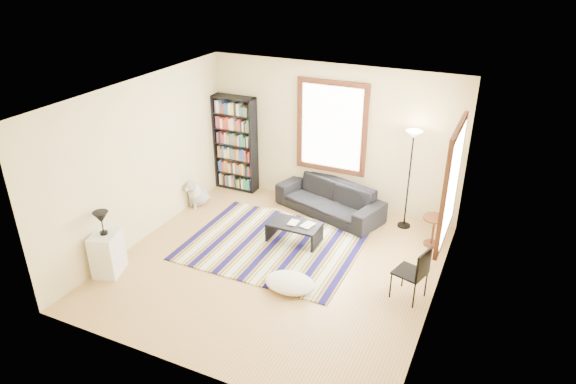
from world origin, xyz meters
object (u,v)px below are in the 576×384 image
at_px(side_table, 433,231).
at_px(white_cabinet, 107,253).
at_px(bookshelf, 235,144).
at_px(dog, 199,192).
at_px(sofa, 329,199).
at_px(coffee_table, 294,232).
at_px(floor_cushion, 290,283).
at_px(floor_lamp, 409,181).
at_px(folding_chair, 410,272).

height_order(side_table, white_cabinet, white_cabinet).
bearing_deg(bookshelf, dog, -105.89).
relative_size(sofa, coffee_table, 2.35).
height_order(bookshelf, floor_cushion, bookshelf).
relative_size(sofa, side_table, 3.92).
xyz_separation_m(side_table, dog, (-4.53, -0.40, 0.01)).
bearing_deg(sofa, floor_lamp, 21.69).
bearing_deg(floor_lamp, bookshelf, 177.33).
distance_m(sofa, floor_cushion, 2.56).
xyz_separation_m(floor_lamp, side_table, (0.59, -0.45, -0.66)).
bearing_deg(floor_cushion, bookshelf, 132.03).
xyz_separation_m(white_cabinet, dog, (-0.03, 2.59, -0.07)).
bearing_deg(side_table, white_cabinet, -146.37).
bearing_deg(bookshelf, floor_lamp, -2.67).
bearing_deg(floor_lamp, dog, -167.87).
height_order(side_table, folding_chair, folding_chair).
bearing_deg(white_cabinet, floor_lamp, 23.56).
distance_m(coffee_table, floor_cushion, 1.37).
relative_size(floor_lamp, dog, 3.32).
distance_m(floor_cushion, side_table, 2.78).
distance_m(bookshelf, folding_chair, 4.79).
bearing_deg(side_table, coffee_table, -157.76).
xyz_separation_m(floor_lamp, folding_chair, (0.54, -2.09, -0.50)).
bearing_deg(dog, coffee_table, 4.89).
bearing_deg(floor_cushion, folding_chair, 18.00).
bearing_deg(dog, bookshelf, 91.32).
distance_m(bookshelf, coffee_table, 2.66).
bearing_deg(side_table, floor_lamp, 143.02).
height_order(bookshelf, floor_lamp, bookshelf).
bearing_deg(folding_chair, white_cabinet, -146.91).
xyz_separation_m(bookshelf, dog, (-0.29, -1.02, -0.72)).
height_order(sofa, dog, sofa).
xyz_separation_m(sofa, coffee_table, (-0.18, -1.25, -0.13)).
bearing_deg(floor_lamp, sofa, -176.04).
distance_m(bookshelf, floor_lamp, 3.66).
distance_m(bookshelf, dog, 1.28).
distance_m(sofa, bookshelf, 2.33).
relative_size(coffee_table, floor_lamp, 0.48).
height_order(folding_chair, dog, folding_chair).
xyz_separation_m(side_table, white_cabinet, (-4.50, -2.99, 0.08)).
distance_m(sofa, dog, 2.60).
bearing_deg(sofa, side_table, 8.11).
bearing_deg(floor_cushion, dog, 147.63).
relative_size(floor_cushion, white_cabinet, 1.12).
xyz_separation_m(sofa, bookshelf, (-2.20, 0.27, 0.69)).
height_order(coffee_table, folding_chair, folding_chair).
relative_size(floor_lamp, white_cabinet, 2.66).
xyz_separation_m(coffee_table, side_table, (2.22, 0.91, 0.09)).
xyz_separation_m(sofa, white_cabinet, (-2.46, -3.34, 0.04)).
bearing_deg(coffee_table, white_cabinet, -137.59).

